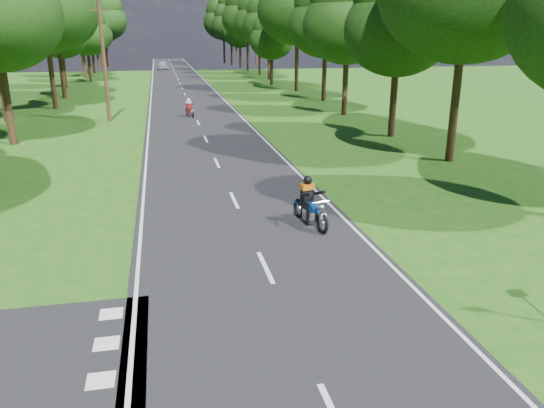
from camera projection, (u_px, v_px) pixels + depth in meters
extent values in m
plane|color=#195513|center=(282.00, 304.00, 12.14)|extent=(160.00, 160.00, 0.00)
cube|color=black|center=(182.00, 88.00, 58.68)|extent=(7.00, 140.00, 0.02)
cube|color=silver|center=(265.00, 267.00, 13.99)|extent=(0.12, 2.00, 0.01)
cube|color=silver|center=(234.00, 200.00, 19.58)|extent=(0.12, 2.00, 0.01)
cube|color=silver|center=(217.00, 163.00, 25.16)|extent=(0.12, 2.00, 0.01)
cube|color=silver|center=(206.00, 139.00, 30.75)|extent=(0.12, 2.00, 0.01)
cube|color=silver|center=(198.00, 123.00, 36.33)|extent=(0.12, 2.00, 0.01)
cube|color=silver|center=(193.00, 111.00, 41.92)|extent=(0.12, 2.00, 0.01)
cube|color=silver|center=(188.00, 101.00, 47.51)|extent=(0.12, 2.00, 0.01)
cube|color=silver|center=(185.00, 94.00, 53.09)|extent=(0.12, 2.00, 0.01)
cube|color=silver|center=(182.00, 88.00, 58.68)|extent=(0.12, 2.00, 0.01)
cube|color=silver|center=(180.00, 83.00, 64.27)|extent=(0.12, 2.00, 0.01)
cube|color=silver|center=(178.00, 79.00, 69.85)|extent=(0.12, 2.00, 0.01)
cube|color=silver|center=(176.00, 76.00, 75.44)|extent=(0.12, 2.00, 0.01)
cube|color=silver|center=(175.00, 73.00, 81.03)|extent=(0.12, 2.00, 0.01)
cube|color=silver|center=(174.00, 70.00, 86.61)|extent=(0.12, 2.00, 0.01)
cube|color=silver|center=(173.00, 68.00, 92.20)|extent=(0.12, 2.00, 0.01)
cube|color=silver|center=(172.00, 66.00, 97.78)|extent=(0.12, 2.00, 0.01)
cube|color=silver|center=(171.00, 64.00, 103.37)|extent=(0.12, 2.00, 0.01)
cube|color=silver|center=(170.00, 62.00, 108.96)|extent=(0.12, 2.00, 0.01)
cube|color=silver|center=(169.00, 61.00, 114.54)|extent=(0.12, 2.00, 0.01)
cube|color=silver|center=(169.00, 60.00, 120.13)|extent=(0.12, 2.00, 0.01)
cube|color=silver|center=(152.00, 89.00, 58.04)|extent=(0.10, 140.00, 0.01)
cube|color=silver|center=(212.00, 88.00, 59.32)|extent=(0.10, 140.00, 0.01)
cube|color=silver|center=(101.00, 380.00, 9.43)|extent=(0.50, 0.50, 0.01)
cube|color=silver|center=(107.00, 343.00, 10.55)|extent=(0.50, 0.50, 0.01)
cube|color=silver|center=(111.00, 314.00, 11.67)|extent=(0.50, 0.50, 0.01)
cylinder|color=black|center=(8.00, 109.00, 28.80)|extent=(0.40, 0.40, 3.91)
cylinder|color=black|center=(3.00, 94.00, 36.21)|extent=(0.40, 0.40, 3.79)
cylinder|color=black|center=(53.00, 82.00, 42.51)|extent=(0.40, 0.40, 4.32)
ellipsoid|color=black|center=(44.00, 11.00, 40.87)|extent=(7.56, 7.56, 6.42)
cylinder|color=black|center=(62.00, 74.00, 49.39)|extent=(0.40, 0.40, 4.40)
ellipsoid|color=black|center=(55.00, 12.00, 47.72)|extent=(7.71, 7.71, 6.55)
cylinder|color=black|center=(64.00, 74.00, 58.33)|extent=(0.40, 0.40, 3.20)
ellipsoid|color=black|center=(60.00, 36.00, 57.11)|extent=(5.60, 5.60, 4.76)
ellipsoid|color=black|center=(58.00, 21.00, 56.63)|extent=(4.80, 4.80, 4.08)
ellipsoid|color=black|center=(56.00, 5.00, 56.15)|extent=(3.60, 3.60, 3.06)
cylinder|color=black|center=(90.00, 69.00, 65.56)|extent=(0.40, 0.40, 3.22)
ellipsoid|color=black|center=(86.00, 35.00, 64.33)|extent=(5.64, 5.64, 4.79)
ellipsoid|color=black|center=(85.00, 22.00, 63.85)|extent=(4.83, 4.83, 4.11)
ellipsoid|color=black|center=(84.00, 8.00, 63.36)|extent=(3.62, 3.62, 3.08)
cylinder|color=black|center=(85.00, 64.00, 72.42)|extent=(0.40, 0.40, 3.61)
ellipsoid|color=black|center=(81.00, 30.00, 71.05)|extent=(6.31, 6.31, 5.37)
ellipsoid|color=black|center=(79.00, 16.00, 70.51)|extent=(5.41, 5.41, 4.60)
ellipsoid|color=black|center=(78.00, 2.00, 69.96)|extent=(4.06, 4.06, 3.45)
cylinder|color=black|center=(94.00, 64.00, 79.92)|extent=(0.40, 0.40, 2.67)
ellipsoid|color=black|center=(92.00, 41.00, 78.91)|extent=(4.67, 4.67, 3.97)
ellipsoid|color=black|center=(91.00, 32.00, 78.51)|extent=(4.00, 4.00, 3.40)
ellipsoid|color=black|center=(90.00, 23.00, 78.10)|extent=(3.00, 3.00, 2.55)
cylinder|color=black|center=(98.00, 60.00, 88.34)|extent=(0.40, 0.40, 3.09)
ellipsoid|color=black|center=(96.00, 36.00, 87.17)|extent=(5.40, 5.40, 4.59)
ellipsoid|color=black|center=(95.00, 26.00, 86.70)|extent=(4.63, 4.63, 3.93)
ellipsoid|color=black|center=(94.00, 17.00, 86.24)|extent=(3.47, 3.47, 2.95)
cylinder|color=black|center=(107.00, 54.00, 94.37)|extent=(0.40, 0.40, 4.48)
ellipsoid|color=black|center=(104.00, 21.00, 92.67)|extent=(7.84, 7.84, 6.66)
ellipsoid|color=black|center=(103.00, 8.00, 92.00)|extent=(6.72, 6.72, 5.71)
cylinder|color=black|center=(106.00, 53.00, 102.59)|extent=(0.40, 0.40, 4.09)
ellipsoid|color=black|center=(103.00, 26.00, 101.03)|extent=(7.16, 7.16, 6.09)
ellipsoid|color=black|center=(102.00, 15.00, 100.41)|extent=(6.14, 6.14, 5.22)
ellipsoid|color=black|center=(101.00, 4.00, 99.80)|extent=(4.61, 4.61, 3.92)
cylinder|color=black|center=(454.00, 114.00, 24.94)|extent=(0.40, 0.40, 4.56)
cylinder|color=black|center=(393.00, 107.00, 31.12)|extent=(0.40, 0.40, 3.49)
ellipsoid|color=black|center=(398.00, 30.00, 29.79)|extent=(6.12, 6.12, 5.20)
cylinder|color=black|center=(345.00, 90.00, 39.39)|extent=(0.40, 0.40, 3.69)
ellipsoid|color=black|center=(348.00, 25.00, 37.99)|extent=(6.46, 6.46, 5.49)
cylinder|color=black|center=(324.00, 79.00, 47.83)|extent=(0.40, 0.40, 3.74)
ellipsoid|color=black|center=(326.00, 26.00, 46.40)|extent=(6.55, 6.55, 5.57)
ellipsoid|color=black|center=(326.00, 3.00, 45.84)|extent=(5.62, 5.62, 4.77)
cylinder|color=black|center=(297.00, 68.00, 55.33)|extent=(0.40, 0.40, 4.64)
ellipsoid|color=black|center=(297.00, 10.00, 53.56)|extent=(8.12, 8.12, 6.91)
cylinder|color=black|center=(272.00, 72.00, 62.07)|extent=(0.40, 0.40, 2.91)
ellipsoid|color=black|center=(272.00, 40.00, 60.97)|extent=(5.09, 5.09, 4.33)
ellipsoid|color=black|center=(272.00, 27.00, 60.53)|extent=(4.36, 4.36, 3.71)
ellipsoid|color=black|center=(272.00, 14.00, 60.09)|extent=(3.27, 3.27, 2.78)
cylinder|color=black|center=(269.00, 64.00, 69.12)|extent=(0.40, 0.40, 3.88)
ellipsoid|color=black|center=(269.00, 26.00, 67.65)|extent=(6.78, 6.78, 5.77)
ellipsoid|color=black|center=(269.00, 10.00, 67.07)|extent=(5.81, 5.81, 4.94)
cylinder|color=black|center=(260.00, 60.00, 77.03)|extent=(0.40, 0.40, 4.18)
ellipsoid|color=black|center=(259.00, 23.00, 75.44)|extent=(7.31, 7.31, 6.21)
ellipsoid|color=black|center=(259.00, 7.00, 74.81)|extent=(6.27, 6.27, 5.33)
cylinder|color=black|center=(248.00, 56.00, 85.24)|extent=(0.40, 0.40, 4.63)
ellipsoid|color=black|center=(247.00, 18.00, 83.48)|extent=(8.11, 8.11, 6.89)
ellipsoid|color=black|center=(247.00, 3.00, 82.78)|extent=(6.95, 6.95, 5.91)
cylinder|color=black|center=(240.00, 58.00, 92.20)|extent=(0.40, 0.40, 3.36)
ellipsoid|color=black|center=(240.00, 33.00, 90.92)|extent=(5.88, 5.88, 5.00)
ellipsoid|color=black|center=(240.00, 23.00, 90.42)|extent=(5.04, 5.04, 4.29)
ellipsoid|color=black|center=(240.00, 13.00, 89.91)|extent=(3.78, 3.78, 3.21)
cylinder|color=black|center=(232.00, 54.00, 98.71)|extent=(0.40, 0.40, 4.09)
ellipsoid|color=black|center=(231.00, 26.00, 97.16)|extent=(7.15, 7.15, 6.08)
ellipsoid|color=black|center=(231.00, 14.00, 96.54)|extent=(6.13, 6.13, 5.21)
ellipsoid|color=black|center=(231.00, 2.00, 95.93)|extent=(4.60, 4.60, 3.91)
cylinder|color=black|center=(224.00, 52.00, 105.79)|extent=(0.40, 0.40, 4.48)
ellipsoid|color=black|center=(223.00, 22.00, 104.08)|extent=(7.84, 7.84, 6.66)
ellipsoid|color=black|center=(223.00, 11.00, 103.41)|extent=(6.72, 6.72, 5.71)
cylinder|color=black|center=(101.00, 52.00, 111.24)|extent=(0.40, 0.40, 3.84)
ellipsoid|color=black|center=(99.00, 29.00, 109.78)|extent=(6.72, 6.72, 5.71)
ellipsoid|color=black|center=(98.00, 19.00, 109.20)|extent=(5.76, 5.76, 4.90)
ellipsoid|color=black|center=(97.00, 9.00, 108.62)|extent=(4.32, 4.32, 3.67)
cylinder|color=black|center=(237.00, 50.00, 118.68)|extent=(0.40, 0.40, 4.16)
ellipsoid|color=black|center=(236.00, 26.00, 117.10)|extent=(7.28, 7.28, 6.19)
ellipsoid|color=black|center=(236.00, 16.00, 116.48)|extent=(6.24, 6.24, 5.30)
ellipsoid|color=black|center=(236.00, 7.00, 115.85)|extent=(4.68, 4.68, 3.98)
cylinder|color=black|center=(82.00, 56.00, 96.93)|extent=(0.40, 0.40, 3.52)
ellipsoid|color=black|center=(79.00, 31.00, 95.59)|extent=(6.16, 6.16, 5.24)
ellipsoid|color=black|center=(78.00, 21.00, 95.06)|extent=(5.28, 5.28, 4.49)
ellipsoid|color=black|center=(77.00, 11.00, 94.53)|extent=(3.96, 3.96, 3.37)
cylinder|color=black|center=(256.00, 52.00, 105.99)|extent=(0.40, 0.40, 4.48)
ellipsoid|color=black|center=(256.00, 22.00, 104.28)|extent=(7.84, 7.84, 6.66)
ellipsoid|color=black|center=(256.00, 11.00, 103.61)|extent=(6.72, 6.72, 5.71)
cylinder|color=#382616|center=(104.00, 62.00, 35.80)|extent=(0.26, 0.26, 8.00)
cube|color=#382616|center=(99.00, 10.00, 34.78)|extent=(1.20, 0.10, 0.10)
imported|color=silver|center=(163.00, 65.00, 88.00)|extent=(1.95, 4.27, 1.42)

